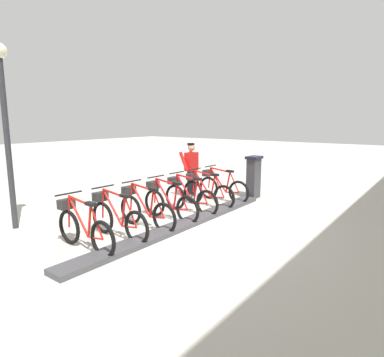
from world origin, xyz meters
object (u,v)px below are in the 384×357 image
Objects in this scene: bike_docked_5 at (116,217)px; worker_near_rack at (191,168)px; bike_docked_1 at (206,191)px; lamp_post at (4,110)px; bike_docked_0 at (221,186)px; bike_docked_3 at (168,202)px; payment_kiosk at (253,176)px; bike_docked_6 at (82,227)px; bike_docked_2 at (188,196)px; bike_docked_4 at (144,209)px.

bike_docked_5 is 3.96m from worker_near_rack.
bike_docked_1 is at bearing 146.78° from worker_near_rack.
bike_docked_0 is at bearing -114.91° from lamp_post.
lamp_post is at bearing 48.08° from bike_docked_3.
payment_kiosk is 0.74× the size of bike_docked_6.
payment_kiosk is 0.77× the size of worker_near_rack.
payment_kiosk is 0.74× the size of bike_docked_0.
lamp_post is (2.26, 2.52, 2.12)m from bike_docked_3.
lamp_post is at bearing 75.28° from worker_near_rack.
bike_docked_5 is (0.00, 3.92, 0.00)m from bike_docked_0.
bike_docked_3 is 0.44× the size of lamp_post.
worker_near_rack is at bearing 33.29° from payment_kiosk.
worker_near_rack reaches higher than bike_docked_2.
bike_docked_0 is 0.78m from bike_docked_1.
lamp_post is (2.26, 4.87, 2.12)m from bike_docked_0.
worker_near_rack is at bearing -104.72° from lamp_post.
bike_docked_4 is at bearing -142.51° from lamp_post.
payment_kiosk is 2.56m from bike_docked_2.
bike_docked_0 is 4.70m from bike_docked_6.
bike_docked_3 is 2.35m from bike_docked_6.
bike_docked_1 is at bearing -90.00° from bike_docked_6.
lamp_post is (2.26, 0.17, 2.12)m from bike_docked_6.
bike_docked_0 and bike_docked_1 have the same top height.
bike_docked_1 and bike_docked_4 have the same top height.
bike_docked_6 is at bearing 90.00° from bike_docked_4.
bike_docked_4 is (0.00, 2.35, 0.00)m from bike_docked_1.
bike_docked_5 is at bearing 90.00° from bike_docked_0.
lamp_post is at bearing 37.49° from bike_docked_4.
bike_docked_6 is at bearing 90.00° from bike_docked_3.
bike_docked_4 is (0.00, 3.13, 0.00)m from bike_docked_0.
bike_docked_0 is at bearing -90.00° from bike_docked_3.
worker_near_rack is (1.01, -0.66, 0.48)m from bike_docked_1.
bike_docked_5 is at bearing 83.26° from payment_kiosk.
bike_docked_1 is 3.92m from bike_docked_6.
worker_near_rack is 5.18m from lamp_post.
bike_docked_4 is 3.55m from lamp_post.
bike_docked_4 is at bearing -90.00° from bike_docked_6.
payment_kiosk is 0.74× the size of bike_docked_1.
bike_docked_2 is at bearing 90.00° from bike_docked_1.
bike_docked_1 is 1.04× the size of worker_near_rack.
bike_docked_4 is at bearing -90.00° from bike_docked_5.
worker_near_rack is 0.43× the size of lamp_post.
lamp_post reaches higher than bike_docked_5.
bike_docked_4 is 0.44× the size of lamp_post.
worker_near_rack is (1.01, -2.23, 0.48)m from bike_docked_3.
bike_docked_6 is 3.10m from lamp_post.
payment_kiosk is at bearing -121.82° from bike_docked_0.
bike_docked_2 is at bearing 125.01° from worker_near_rack.
lamp_post is (2.26, 4.08, 2.12)m from bike_docked_1.
bike_docked_2 and bike_docked_4 have the same top height.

